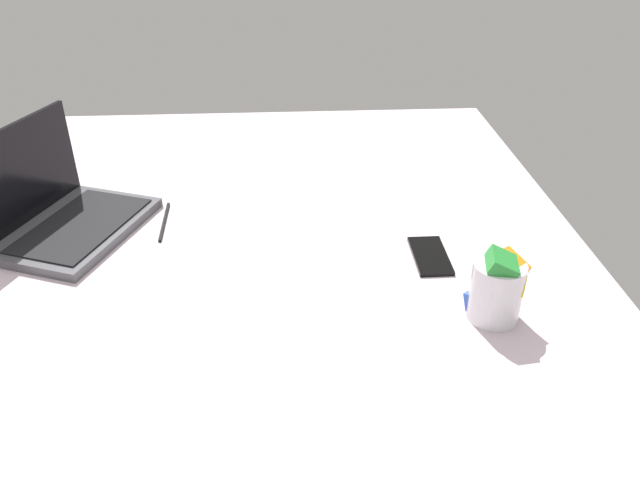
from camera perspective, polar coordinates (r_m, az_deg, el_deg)
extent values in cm
cube|color=silver|center=(129.80, -6.15, -5.96)|extent=(180.00, 140.00, 18.00)
cube|color=#4C4C51|center=(145.25, -21.18, 0.97)|extent=(39.02, 33.23, 2.00)
cube|color=black|center=(143.82, -20.80, 1.30)|extent=(33.15, 26.20, 0.40)
cube|color=black|center=(147.18, -25.46, 5.46)|extent=(31.20, 12.66, 21.00)
cylinder|color=silver|center=(112.56, 15.62, -4.48)|extent=(9.00, 9.00, 11.00)
cube|color=blue|center=(113.75, 14.25, -5.35)|extent=(5.95, 5.82, 4.49)
cube|color=red|center=(112.70, 15.31, -4.81)|extent=(7.46, 7.24, 4.97)
cube|color=orange|center=(111.91, 15.63, -4.05)|extent=(5.59, 6.25, 5.21)
cube|color=yellow|center=(110.19, 16.32, -3.67)|extent=(5.43, 6.86, 5.66)
cube|color=orange|center=(111.03, 16.57, -2.34)|extent=(7.79, 7.50, 4.66)
cube|color=#268C33|center=(108.28, 16.14, -2.09)|extent=(6.44, 6.27, 4.45)
cube|color=black|center=(129.19, 9.93, -1.41)|extent=(14.02, 6.84, 0.80)
cube|color=black|center=(143.70, -13.89, 1.63)|extent=(17.01, 1.21, 0.60)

